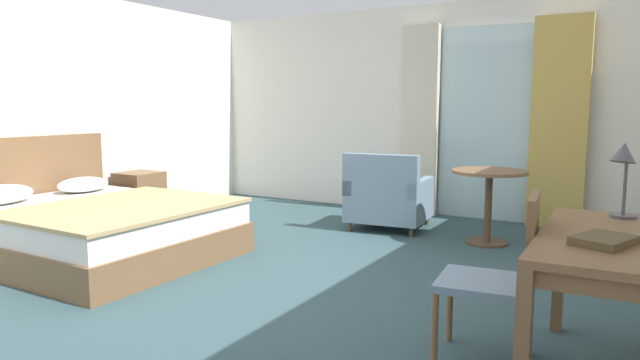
% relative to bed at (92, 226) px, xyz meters
% --- Properties ---
extents(ground, '(6.17, 7.39, 0.10)m').
position_rel_bed_xyz_m(ground, '(1.64, 0.02, -0.31)').
color(ground, '#334C51').
extents(wall_back, '(5.77, 0.12, 2.51)m').
position_rel_bed_xyz_m(wall_back, '(1.64, 3.45, 0.99)').
color(wall_back, white).
rests_on(wall_back, ground).
extents(wall_left, '(0.12, 6.99, 2.51)m').
position_rel_bed_xyz_m(wall_left, '(-1.18, 0.02, 0.99)').
color(wall_left, white).
rests_on(wall_left, ground).
extents(balcony_glass_door, '(1.11, 0.02, 2.21)m').
position_rel_bed_xyz_m(balcony_glass_door, '(2.59, 3.37, 0.84)').
color(balcony_glass_door, silver).
rests_on(balcony_glass_door, ground).
extents(curtain_panel_left, '(0.44, 0.10, 2.25)m').
position_rel_bed_xyz_m(curtain_panel_left, '(1.81, 3.27, 0.86)').
color(curtain_panel_left, beige).
rests_on(curtain_panel_left, ground).
extents(curtain_panel_right, '(0.57, 0.10, 2.25)m').
position_rel_bed_xyz_m(curtain_panel_right, '(3.36, 3.27, 0.86)').
color(curtain_panel_right, tan).
rests_on(curtain_panel_right, ground).
extents(bed, '(2.18, 1.81, 1.02)m').
position_rel_bed_xyz_m(bed, '(0.00, 0.00, 0.00)').
color(bed, brown).
rests_on(bed, ground).
extents(nightstand, '(0.42, 0.46, 0.55)m').
position_rel_bed_xyz_m(nightstand, '(-0.86, 1.34, 0.01)').
color(nightstand, brown).
rests_on(nightstand, ground).
extents(writing_desk, '(0.54, 1.29, 0.74)m').
position_rel_bed_xyz_m(writing_desk, '(4.03, -0.34, 0.37)').
color(writing_desk, brown).
rests_on(writing_desk, ground).
extents(desk_chair, '(0.51, 0.47, 0.89)m').
position_rel_bed_xyz_m(desk_chair, '(3.60, -0.36, 0.23)').
color(desk_chair, gray).
rests_on(desk_chair, ground).
extents(desk_lamp, '(0.15, 0.18, 0.42)m').
position_rel_bed_xyz_m(desk_lamp, '(4.09, 0.11, 0.77)').
color(desk_lamp, '#4C4C51').
rests_on(desk_lamp, writing_desk).
extents(closed_book, '(0.28, 0.32, 0.04)m').
position_rel_bed_xyz_m(closed_book, '(4.05, -0.56, 0.49)').
color(closed_book, brown).
rests_on(closed_book, writing_desk).
extents(armchair_by_window, '(0.86, 0.85, 0.83)m').
position_rel_bed_xyz_m(armchair_by_window, '(1.83, 2.31, 0.06)').
color(armchair_by_window, gray).
rests_on(armchair_by_window, ground).
extents(round_cafe_table, '(0.70, 0.70, 0.71)m').
position_rel_bed_xyz_m(round_cafe_table, '(2.91, 2.19, 0.27)').
color(round_cafe_table, brown).
rests_on(round_cafe_table, ground).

